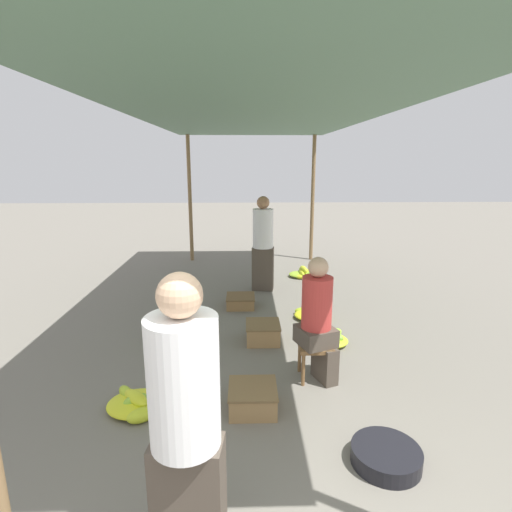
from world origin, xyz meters
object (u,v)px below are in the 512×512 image
Objects in this scene: banana_pile_right_0 at (328,337)px; crate_mid at (253,398)px; crate_far at (241,301)px; basin_black at (386,456)px; banana_pile_right_1 at (313,312)px; vendor_foreground at (186,426)px; banana_pile_right_2 at (303,273)px; crate_near at (263,332)px; shopper_walking_mid at (263,242)px; vendor_seated at (318,318)px; banana_pile_left_0 at (137,403)px; banana_pile_left_1 at (171,338)px; stool at (315,350)px.

banana_pile_right_0 is 1.62m from crate_mid.
basin_black is at bearing -71.38° from crate_far.
banana_pile_right_1 is 2.31m from crate_mid.
vendor_foreground is 3.89× the size of crate_mid.
banana_pile_right_2 is (1.41, 5.56, -0.80)m from vendor_foreground.
banana_pile_right_1 is at bearing 70.35° from vendor_foreground.
crate_near is 0.26× the size of shopper_walking_mid.
banana_pile_right_2 is (0.15, 2.03, -0.01)m from banana_pile_right_1.
vendor_foreground is 2.18m from vendor_seated.
banana_pile_left_1 is at bearing 87.35° from banana_pile_left_0.
banana_pile_right_1 is at bearing 91.41° from basin_black.
stool is 0.72× the size of banana_pile_right_2.
crate_near reaches higher than banana_pile_right_0.
basin_black is 1.22× the size of crate_near.
banana_pile_right_1 reaches higher than crate_far.
banana_pile_right_0 is (0.29, 0.81, -0.59)m from vendor_seated.
basin_black is 0.32× the size of shopper_walking_mid.
vendor_seated is 1.86m from banana_pile_left_0.
stool is 0.24× the size of shopper_walking_mid.
banana_pile_right_0 is 1.30× the size of crate_far.
vendor_foreground is 4.43× the size of stool.
stool is at bearing 158.71° from vendor_seated.
banana_pile_left_0 is 1.30× the size of crate_far.
banana_pile_right_0 is (1.99, 1.30, 0.01)m from banana_pile_left_0.
basin_black is 2.82m from banana_pile_left_1.
banana_pile_right_2 is 1.23× the size of crate_far.
crate_far is at bearing 130.56° from banana_pile_right_0.
vendor_seated is 2.94m from shopper_walking_mid.
banana_pile_right_2 is at bearing 75.90° from crate_mid.
stool is 0.30× the size of vendor_seated.
vendor_foreground is 3.15× the size of banana_pile_left_1.
vendor_foreground reaches higher than crate_far.
vendor_foreground is 3.83m from banana_pile_right_1.
banana_pile_left_1 is at bearing 125.79° from crate_mid.
shopper_walking_mid is at bearing -137.07° from banana_pile_right_2.
stool reaches higher than banana_pile_right_0.
crate_mid is at bearing -112.91° from banana_pile_right_1.
banana_pile_right_1 is at bearing -24.05° from crate_far.
banana_pile_left_1 is at bearing 102.50° from vendor_foreground.
banana_pile_left_0 is at bearing 115.29° from vendor_foreground.
stool is 2.23m from crate_far.
banana_pile_left_1 is 1.23× the size of crate_mid.
crate_mid is 0.27× the size of shopper_walking_mid.
crate_far is (0.23, 3.99, -0.78)m from vendor_foreground.
vendor_seated is (1.02, 1.91, -0.21)m from vendor_foreground.
crate_near is (-0.81, 2.07, 0.05)m from basin_black.
vendor_seated reaches higher than banana_pile_left_1.
crate_near is 1.39m from crate_mid.
stool is at bearing -96.30° from banana_pile_right_2.
shopper_walking_mid is at bearing 98.23° from vendor_seated.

